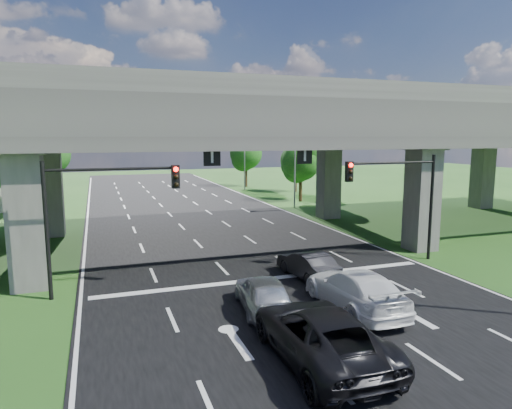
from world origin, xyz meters
TOP-DOWN VIEW (x-y plane):
  - ground at (0.00, 0.00)m, footprint 160.00×160.00m
  - road at (0.00, 10.00)m, footprint 18.00×120.00m
  - overpass at (0.00, 12.00)m, footprint 80.00×15.00m
  - signal_right at (7.82, 3.94)m, footprint 5.76×0.54m
  - signal_left at (-7.82, 3.94)m, footprint 5.76×0.54m
  - streetlight_far at (10.10, 24.00)m, footprint 3.38×0.25m
  - streetlight_beyond at (10.10, 40.00)m, footprint 3.38×0.25m
  - tree_left_near at (-13.95, 26.00)m, footprint 4.50×4.50m
  - tree_left_far at (-12.95, 42.00)m, footprint 4.80×4.80m
  - tree_right_near at (13.05, 28.00)m, footprint 4.20×4.20m
  - tree_right_mid at (16.05, 36.00)m, footprint 3.91×3.90m
  - tree_right_far at (12.05, 44.00)m, footprint 4.50×4.50m
  - car_silver at (-1.80, -0.40)m, footprint 2.31×4.61m
  - car_dark at (1.80, 3.00)m, footprint 1.77×4.20m
  - car_white at (1.80, -1.41)m, footprint 2.34×5.67m
  - car_trailing at (-1.51, -4.79)m, footprint 2.95×6.20m

SIDE VIEW (x-z plane):
  - ground at x=0.00m, z-range 0.00..0.00m
  - road at x=0.00m, z-range 0.00..0.03m
  - car_dark at x=1.80m, z-range 0.03..1.38m
  - car_silver at x=-1.80m, z-range 0.03..1.54m
  - car_white at x=1.80m, z-range 0.03..1.67m
  - car_trailing at x=-1.51m, z-range 0.03..1.74m
  - tree_right_mid at x=16.05m, z-range 0.79..7.55m
  - signal_right at x=7.82m, z-range 1.19..7.19m
  - signal_left at x=-7.82m, z-range 1.19..7.19m
  - tree_right_near at x=13.05m, z-range 0.86..8.14m
  - tree_left_near at x=-13.95m, z-range 0.92..8.72m
  - tree_right_far at x=12.05m, z-range 0.92..8.72m
  - tree_left_far at x=-12.95m, z-range 0.98..9.30m
  - streetlight_far at x=10.10m, z-range 0.85..10.85m
  - streetlight_beyond at x=10.10m, z-range 0.85..10.85m
  - overpass at x=0.00m, z-range 2.92..12.92m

